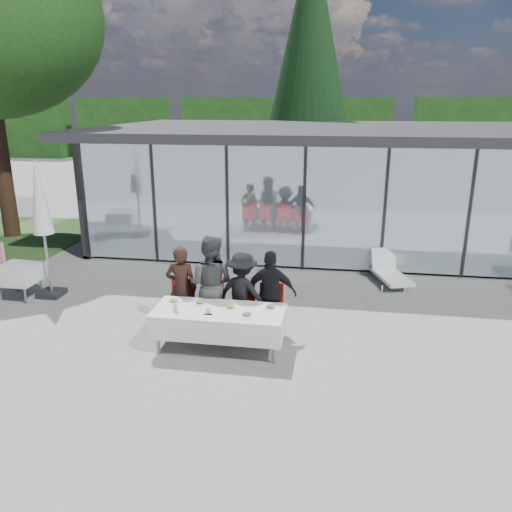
{
  "coord_description": "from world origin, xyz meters",
  "views": [
    {
      "loc": [
        1.8,
        -8.15,
        4.18
      ],
      "look_at": [
        0.28,
        1.2,
        1.22
      ],
      "focal_mm": 35.0,
      "sensor_mm": 36.0,
      "label": 1
    }
  ],
  "objects": [
    {
      "name": "grass_patch",
      "position": [
        -8.5,
        6.0,
        0.01
      ],
      "size": [
        5.0,
        5.0,
        0.02
      ],
      "primitive_type": "cube",
      "color": "#385926",
      "rests_on": "ground"
    },
    {
      "name": "conifer_tree",
      "position": [
        0.5,
        13.0,
        5.99
      ],
      "size": [
        4.0,
        4.0,
        10.5
      ],
      "color": "#382316",
      "rests_on": "ground"
    },
    {
      "name": "plate_extra",
      "position": [
        0.43,
        -0.65,
        0.78
      ],
      "size": [
        0.25,
        0.25,
        0.07
      ],
      "color": "white",
      "rests_on": "dining_table"
    },
    {
      "name": "diner_c",
      "position": [
        0.17,
        0.3,
        0.78
      ],
      "size": [
        1.25,
        1.25,
        1.56
      ],
      "primitive_type": "imported",
      "rotation": [
        0.0,
        0.0,
        2.85
      ],
      "color": "black",
      "rests_on": "ground"
    },
    {
      "name": "diner_chair_c",
      "position": [
        0.17,
        0.29,
        0.54
      ],
      "size": [
        0.44,
        0.44,
        0.97
      ],
      "color": "#AE0F0B",
      "rests_on": "ground"
    },
    {
      "name": "diner_chair_a",
      "position": [
        -1.0,
        0.29,
        0.54
      ],
      "size": [
        0.44,
        0.44,
        0.97
      ],
      "color": "#AE0F0B",
      "rests_on": "ground"
    },
    {
      "name": "dining_table",
      "position": [
        -0.1,
        -0.46,
        0.54
      ],
      "size": [
        2.26,
        0.96,
        0.75
      ],
      "color": "silver",
      "rests_on": "ground"
    },
    {
      "name": "lounger",
      "position": [
        3.14,
        3.55,
        0.26
      ],
      "size": [
        0.98,
        1.45,
        0.72
      ],
      "color": "white",
      "rests_on": "ground"
    },
    {
      "name": "plate_a",
      "position": [
        -0.97,
        -0.27,
        0.78
      ],
      "size": [
        0.25,
        0.25,
        0.07
      ],
      "color": "white",
      "rests_on": "dining_table"
    },
    {
      "name": "diner_d",
      "position": [
        0.7,
        0.3,
        0.81
      ],
      "size": [
        0.97,
        0.97,
        1.61
      ],
      "primitive_type": "imported",
      "rotation": [
        0.0,
        0.0,
        3.17
      ],
      "color": "black",
      "rests_on": "ground"
    },
    {
      "name": "diner_a",
      "position": [
        -1.0,
        0.3,
        0.81
      ],
      "size": [
        0.63,
        0.63,
        1.62
      ],
      "primitive_type": "imported",
      "rotation": [
        0.0,
        0.0,
        3.22
      ],
      "color": "#311D15",
      "rests_on": "ground"
    },
    {
      "name": "plate_b",
      "position": [
        -0.48,
        -0.27,
        0.78
      ],
      "size": [
        0.25,
        0.25,
        0.07
      ],
      "color": "white",
      "rests_on": "dining_table"
    },
    {
      "name": "plate_d",
      "position": [
        0.77,
        -0.27,
        0.78
      ],
      "size": [
        0.25,
        0.25,
        0.07
      ],
      "color": "white",
      "rests_on": "dining_table"
    },
    {
      "name": "folded_eyeglasses",
      "position": [
        -0.23,
        -0.69,
        0.76
      ],
      "size": [
        0.14,
        0.03,
        0.01
      ],
      "primitive_type": "cube",
      "color": "black",
      "rests_on": "dining_table"
    },
    {
      "name": "pavilion",
      "position": [
        2.0,
        8.16,
        2.15
      ],
      "size": [
        14.8,
        8.8,
        3.44
      ],
      "color": "gray",
      "rests_on": "ground"
    },
    {
      "name": "diner_chair_b",
      "position": [
        -0.43,
        0.29,
        0.54
      ],
      "size": [
        0.44,
        0.44,
        0.97
      ],
      "color": "#AE0F0B",
      "rests_on": "ground"
    },
    {
      "name": "market_umbrella",
      "position": [
        -4.39,
        1.38,
        2.01
      ],
      "size": [
        0.5,
        0.5,
        3.0
      ],
      "color": "black",
      "rests_on": "ground"
    },
    {
      "name": "ground",
      "position": [
        0.0,
        0.0,
        0.0
      ],
      "size": [
        90.0,
        90.0,
        0.0
      ],
      "primitive_type": "plane",
      "color": "gray",
      "rests_on": "ground"
    },
    {
      "name": "diner_chair_d",
      "position": [
        0.7,
        0.29,
        0.54
      ],
      "size": [
        0.44,
        0.44,
        0.97
      ],
      "color": "#AE0F0B",
      "rests_on": "ground"
    },
    {
      "name": "diner_b",
      "position": [
        -0.43,
        0.3,
        0.93
      ],
      "size": [
        0.99,
        0.99,
        1.86
      ],
      "primitive_type": "imported",
      "rotation": [
        0.0,
        0.0,
        3.04
      ],
      "color": "#484848",
      "rests_on": "ground"
    },
    {
      "name": "spare_chair_b",
      "position": [
        3.93,
        4.26,
        0.54
      ],
      "size": [
        0.58,
        0.58,
        0.97
      ],
      "color": "#AE0F0B",
      "rests_on": "ground"
    },
    {
      "name": "plate_c",
      "position": [
        0.09,
        -0.37,
        0.78
      ],
      "size": [
        0.25,
        0.25,
        0.07
      ],
      "color": "white",
      "rests_on": "dining_table"
    },
    {
      "name": "juice_bottle",
      "position": [
        -0.8,
        -0.68,
        0.82
      ],
      "size": [
        0.06,
        0.06,
        0.14
      ],
      "primitive_type": "cylinder",
      "color": "#9DBF4F",
      "rests_on": "dining_table"
    },
    {
      "name": "drinking_glasses",
      "position": [
        -0.24,
        -0.6,
        0.8
      ],
      "size": [
        0.07,
        0.07,
        0.1
      ],
      "color": "silver",
      "rests_on": "dining_table"
    },
    {
      "name": "treeline",
      "position": [
        -2.0,
        28.0,
        2.2
      ],
      "size": [
        62.5,
        2.0,
        4.4
      ],
      "color": "#143611",
      "rests_on": "ground"
    },
    {
      "name": "spare_table_left",
      "position": [
        -5.0,
        1.19,
        0.55
      ],
      "size": [
        0.86,
        0.86,
        0.74
      ],
      "color": "silver",
      "rests_on": "ground"
    }
  ]
}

